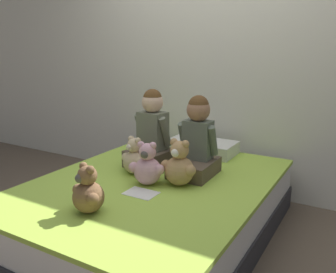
% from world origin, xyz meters
% --- Properties ---
extents(ground_plane, '(14.00, 14.00, 0.00)m').
position_xyz_m(ground_plane, '(0.00, 0.00, 0.00)').
color(ground_plane, brown).
extents(wall_behind_bed, '(8.00, 0.06, 2.50)m').
position_xyz_m(wall_behind_bed, '(0.00, 1.13, 1.25)').
color(wall_behind_bed, silver).
rests_on(wall_behind_bed, ground_plane).
extents(bed, '(1.53, 2.01, 0.42)m').
position_xyz_m(bed, '(0.00, 0.00, 0.21)').
color(bed, '#2D2D33').
rests_on(bed, ground_plane).
extents(child_on_left, '(0.34, 0.35, 0.61)m').
position_xyz_m(child_on_left, '(-0.20, 0.28, 0.68)').
color(child_on_left, brown).
rests_on(child_on_left, bed).
extents(child_on_right, '(0.30, 0.38, 0.59)m').
position_xyz_m(child_on_right, '(0.19, 0.29, 0.67)').
color(child_on_right, brown).
rests_on(child_on_right, bed).
extents(teddy_bear_held_by_left_child, '(0.23, 0.18, 0.28)m').
position_xyz_m(teddy_bear_held_by_left_child, '(-0.20, 0.06, 0.54)').
color(teddy_bear_held_by_left_child, '#D1B78E').
rests_on(teddy_bear_held_by_left_child, bed).
extents(teddy_bear_held_by_right_child, '(0.27, 0.20, 0.32)m').
position_xyz_m(teddy_bear_held_by_right_child, '(0.19, 0.02, 0.56)').
color(teddy_bear_held_by_right_child, tan).
rests_on(teddy_bear_held_by_right_child, bed).
extents(teddy_bear_between_children, '(0.25, 0.19, 0.30)m').
position_xyz_m(teddy_bear_between_children, '(-0.00, -0.08, 0.55)').
color(teddy_bear_between_children, '#DBA3B2').
rests_on(teddy_bear_between_children, bed).
extents(teddy_bear_at_foot_of_bed, '(0.23, 0.18, 0.29)m').
position_xyz_m(teddy_bear_at_foot_of_bed, '(-0.05, -0.61, 0.55)').
color(teddy_bear_at_foot_of_bed, brown).
rests_on(teddy_bear_at_foot_of_bed, bed).
extents(pillow_at_headboard, '(0.60, 0.33, 0.11)m').
position_xyz_m(pillow_at_headboard, '(0.00, 0.81, 0.48)').
color(pillow_at_headboard, silver).
rests_on(pillow_at_headboard, bed).
extents(sign_card, '(0.21, 0.15, 0.00)m').
position_xyz_m(sign_card, '(0.05, -0.23, 0.43)').
color(sign_card, white).
rests_on(sign_card, bed).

